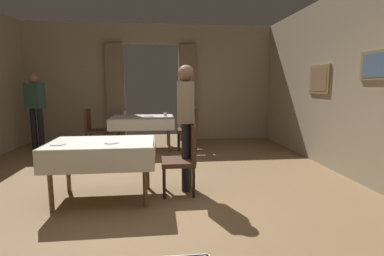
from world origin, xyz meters
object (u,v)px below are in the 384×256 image
Objects in this scene: plate_mid_b at (112,143)px; chair_mid_right at (184,156)px; glass_far_c at (165,114)px; chair_far_right at (191,127)px; flower_vase_far at (125,112)px; plate_mid_a at (58,144)px; person_diner_standing_aside at (186,117)px; dining_table_far at (143,120)px; chair_far_left at (93,128)px; dining_table_mid at (103,149)px; plate_far_b at (149,116)px; person_waiter_by_doorway at (35,105)px.

chair_mid_right is at bearing 11.86° from plate_mid_b.
chair_far_right is at bearing -18.78° from glass_far_c.
chair_mid_right is at bearing -69.84° from flower_vase_far.
chair_far_right reaches higher than plate_mid_a.
chair_mid_right is 0.53m from person_diner_standing_aside.
person_diner_standing_aside is at bearing -74.16° from dining_table_far.
chair_far_left is 1.63m from glass_far_c.
glass_far_c is (0.85, 2.96, 0.14)m from dining_table_mid.
dining_table_mid is at bearing -96.65° from dining_table_far.
person_diner_standing_aside is at bearing -77.19° from plate_far_b.
flower_vase_far is (0.66, 0.28, 0.33)m from chair_far_left.
glass_far_c is at bearing 8.21° from plate_far_b.
dining_table_far is at bearing -33.77° from flower_vase_far.
chair_far_right is 3.47m from person_waiter_by_doorway.
person_waiter_by_doorway is 1.00× the size of person_diner_standing_aside.
chair_far_right is at bearing 82.00° from chair_mid_right.
person_diner_standing_aside reaches higher than dining_table_far.
chair_far_right is 1.58m from flower_vase_far.
glass_far_c is at bearing 66.58° from plate_mid_a.
plate_far_b is 2.50m from person_waiter_by_doorway.
dining_table_far is at bearing 0.15° from chair_far_left.
plate_mid_a is at bearing -105.31° from dining_table_far.
dining_table_mid and dining_table_far have the same top height.
person_waiter_by_doorway is (-2.48, 0.13, 0.27)m from plate_far_b.
person_waiter_by_doorway is at bearing 175.96° from dining_table_far.
chair_far_right is at bearing -14.30° from flower_vase_far.
chair_mid_right reaches higher than plate_mid_a.
plate_far_b is (-0.94, 0.14, 0.24)m from chair_far_right.
flower_vase_far is 3.15m from person_diner_standing_aside.
plate_far_b is at bearing -171.79° from glass_far_c.
chair_far_right is (1.08, -0.10, -0.15)m from dining_table_far.
person_diner_standing_aside is (0.23, -2.73, 0.23)m from glass_far_c.
chair_far_right is 4.94× the size of plate_mid_a.
plate_mid_a reaches higher than dining_table_far.
person_diner_standing_aside reaches higher than chair_far_right.
plate_mid_a is (-0.49, -0.13, 0.11)m from dining_table_mid.
chair_mid_right is 2.71m from chair_far_right.
person_waiter_by_doorway is (-2.14, 3.14, 0.27)m from plate_mid_b.
dining_table_far is 6.34× the size of plate_far_b.
person_waiter_by_doorway is at bearing 172.38° from chair_far_left.
chair_far_left is 3.02m from plate_mid_a.
chair_far_left is at bearing 106.52° from plate_mid_b.
person_waiter_by_doorway reaches higher than glass_far_c.
flower_vase_far is at bearing 83.01° from plate_mid_a.
chair_far_left is 0.79m from flower_vase_far.
chair_far_left is at bearing 104.64° from dining_table_mid.
glass_far_c is (0.38, 0.05, 0.04)m from plate_far_b.
person_waiter_by_doorway is (-3.42, 0.27, 0.51)m from chair_far_right.
dining_table_mid is 2.97m from chair_far_left.
dining_table_far is (0.33, 2.87, 0.02)m from dining_table_mid.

